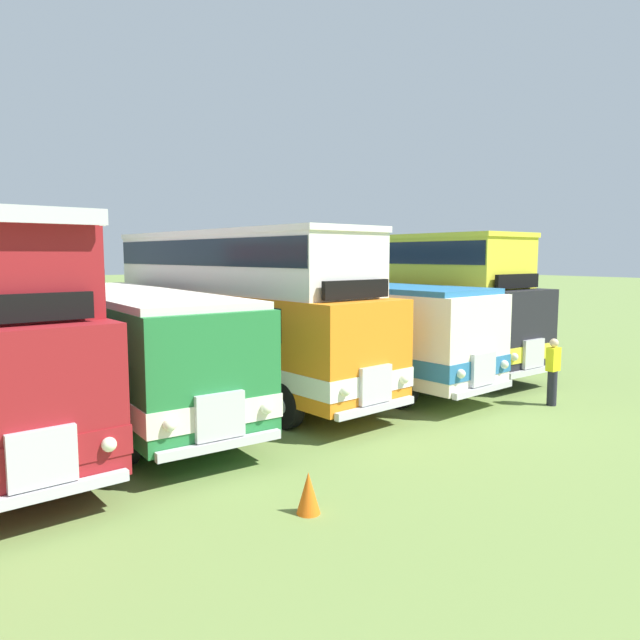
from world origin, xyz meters
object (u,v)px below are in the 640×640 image
bus_sixth_in_row (237,304)px  bus_eighth_in_row (397,294)px  cone_near_end (308,493)px  marshal_person (553,371)px  bus_seventh_in_row (334,322)px  bus_fifth_in_row (130,343)px

bus_sixth_in_row → bus_eighth_in_row: same height
bus_sixth_in_row → cone_near_end: 8.43m
cone_near_end → marshal_person: bearing=7.8°
bus_seventh_in_row → cone_near_end: 9.81m
bus_fifth_in_row → bus_sixth_in_row: bearing=9.4°
bus_eighth_in_row → bus_fifth_in_row: bearing=-175.5°
bus_fifth_in_row → marshal_person: bearing=-33.2°
bus_sixth_in_row → marshal_person: bearing=-48.7°
bus_eighth_in_row → cone_near_end: bearing=-141.6°
bus_eighth_in_row → bus_sixth_in_row: bearing=-178.0°
bus_seventh_in_row → bus_sixth_in_row: bearing=175.4°
bus_sixth_in_row → marshal_person: 8.54m
marshal_person → bus_eighth_in_row: bearing=81.1°
cone_near_end → bus_seventh_in_row: bearing=48.3°
bus_fifth_in_row → bus_eighth_in_row: bearing=4.5°
bus_sixth_in_row → cone_near_end: (-3.18, -7.50, -2.15)m
bus_fifth_in_row → bus_seventh_in_row: 6.55m
bus_eighth_in_row → marshal_person: bearing=-98.9°
bus_sixth_in_row → bus_seventh_in_row: bearing=-4.6°
bus_seventh_in_row → marshal_person: bus_seventh_in_row is taller
bus_seventh_in_row → cone_near_end: (-6.46, -7.24, -1.44)m
bus_fifth_in_row → cone_near_end: bus_fifth_in_row is taller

